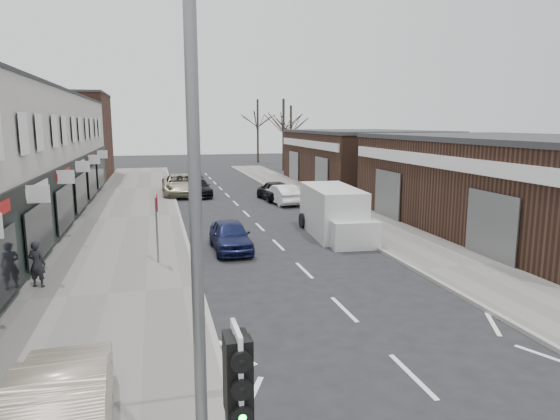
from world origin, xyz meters
TOP-DOWN VIEW (x-y plane):
  - pavement_left at (-6.75, 22.00)m, footprint 5.50×64.00m
  - pavement_right at (5.75, 22.00)m, footprint 3.50×64.00m
  - brick_block_far at (-13.50, 45.00)m, footprint 8.00×10.00m
  - right_unit_near at (12.50, 14.00)m, footprint 10.00×18.00m
  - right_unit_far at (12.50, 34.00)m, footprint 10.00×16.00m
  - tree_far_a at (9.00, 48.00)m, footprint 3.60×3.60m
  - tree_far_b at (11.50, 54.00)m, footprint 3.60×3.60m
  - tree_far_c at (8.50, 60.00)m, footprint 3.60×3.60m
  - traffic_light at (-4.40, -2.02)m, footprint 0.28×0.60m
  - street_lamp at (-4.53, -0.80)m, footprint 2.23×0.22m
  - warning_sign at (-5.16, 12.00)m, footprint 0.12×0.80m
  - white_van at (3.06, 15.27)m, footprint 2.46×6.09m
  - sedan_on_pavement at (-6.81, 1.25)m, footprint 1.77×4.39m
  - pedestrian at (-8.98, 9.96)m, footprint 0.65×0.53m
  - parked_car_left_a at (-2.20, 13.57)m, footprint 1.56×3.81m
  - parked_car_left_b at (-2.20, 29.99)m, footprint 2.00×4.50m
  - parked_car_left_c at (-3.40, 30.83)m, footprint 2.63×5.68m
  - parked_car_right_a at (3.00, 25.03)m, footprint 1.77×4.07m
  - parked_car_right_b at (2.86, 26.73)m, footprint 2.01×4.27m

SIDE VIEW (x-z plane):
  - tree_far_a at x=9.00m, z-range -4.00..4.00m
  - tree_far_b at x=11.50m, z-range -3.75..3.75m
  - tree_far_c at x=8.50m, z-range -4.25..4.25m
  - pavement_left at x=-6.75m, z-range 0.00..0.12m
  - pavement_right at x=5.75m, z-range 0.00..0.12m
  - parked_car_left_b at x=-2.20m, z-range 0.00..1.28m
  - parked_car_left_a at x=-2.20m, z-range 0.00..1.29m
  - parked_car_right_a at x=3.00m, z-range 0.00..1.30m
  - parked_car_right_b at x=2.86m, z-range 0.00..1.41m
  - parked_car_left_c at x=-3.40m, z-range 0.00..1.58m
  - sedan_on_pavement at x=-6.81m, z-range 0.12..1.54m
  - pedestrian at x=-8.98m, z-range 0.12..1.65m
  - white_van at x=3.06m, z-range -0.06..2.25m
  - warning_sign at x=-5.16m, z-range 0.85..3.55m
  - right_unit_near at x=12.50m, z-range 0.00..4.50m
  - right_unit_far at x=12.50m, z-range 0.00..4.50m
  - traffic_light at x=-4.40m, z-range 0.86..3.96m
  - brick_block_far at x=-13.50m, z-range 0.00..8.00m
  - street_lamp at x=-4.53m, z-range 0.62..8.62m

